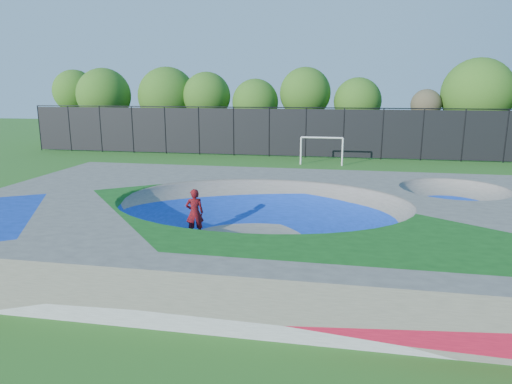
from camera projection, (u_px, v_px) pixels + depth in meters
ground at (261, 239)px, 17.18m from camera, size 120.00×120.00×0.00m
skate_deck at (261, 220)px, 17.01m from camera, size 22.00×14.00×1.50m
skater at (195, 213)px, 17.26m from camera, size 0.79×0.65×1.86m
skateboard at (195, 236)px, 17.46m from camera, size 0.81×0.46×0.05m
soccer_goal at (322, 146)px, 33.28m from camera, size 3.14×0.12×2.07m
fence at (306, 132)px, 36.84m from camera, size 48.09×0.09×4.04m
treeline at (311, 96)px, 41.08m from camera, size 52.68×7.07×8.04m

